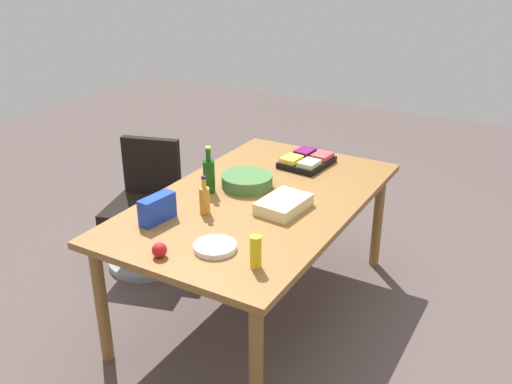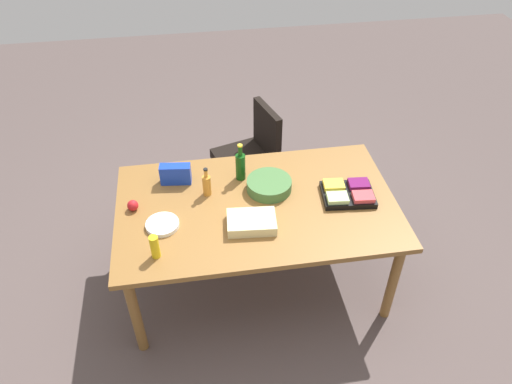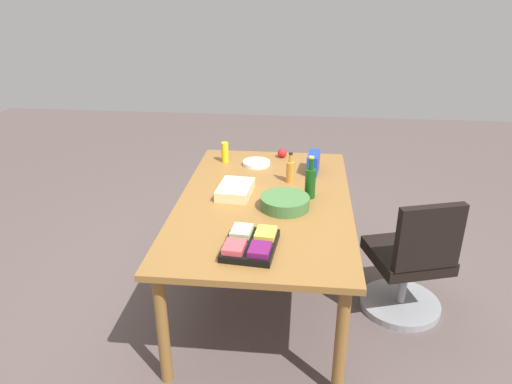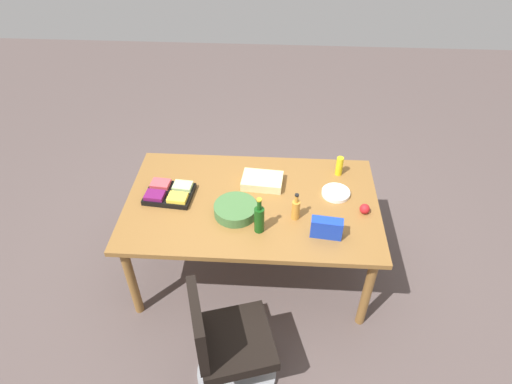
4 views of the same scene
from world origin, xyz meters
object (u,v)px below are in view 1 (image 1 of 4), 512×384
(paper_plate_stack, at_px, (215,247))
(chip_bag_blue, at_px, (157,209))
(apple_red, at_px, (159,250))
(office_chair, at_px, (146,217))
(dressing_bottle, at_px, (205,199))
(conference_table, at_px, (258,209))
(mustard_bottle, at_px, (256,252))
(wine_bottle, at_px, (209,175))
(fruit_platter, at_px, (307,161))
(salad_bowl, at_px, (247,181))
(sheet_cake, at_px, (284,204))

(paper_plate_stack, distance_m, chip_bag_blue, 0.47)
(apple_red, distance_m, chip_bag_blue, 0.40)
(office_chair, distance_m, apple_red, 1.40)
(dressing_bottle, bearing_deg, chip_bag_blue, 141.45)
(conference_table, relative_size, mustard_bottle, 11.74)
(office_chair, relative_size, dressing_bottle, 4.01)
(office_chair, distance_m, wine_bottle, 0.89)
(dressing_bottle, bearing_deg, wine_bottle, 29.24)
(fruit_platter, height_order, wine_bottle, wine_bottle)
(chip_bag_blue, bearing_deg, paper_plate_stack, -103.31)
(salad_bowl, height_order, sheet_cake, salad_bowl)
(apple_red, xyz_separation_m, dressing_bottle, (0.51, 0.08, 0.05))
(fruit_platter, xyz_separation_m, dressing_bottle, (-0.98, 0.18, 0.05))
(fruit_platter, relative_size, mustard_bottle, 2.33)
(office_chair, bearing_deg, apple_red, -135.55)
(sheet_cake, bearing_deg, wine_bottle, 90.33)
(mustard_bottle, bearing_deg, sheet_cake, 15.45)
(apple_red, relative_size, sheet_cake, 0.24)
(fruit_platter, distance_m, apple_red, 1.49)
(office_chair, xyz_separation_m, chip_bag_blue, (-0.64, -0.67, 0.50))
(office_chair, height_order, mustard_bottle, mustard_bottle)
(sheet_cake, xyz_separation_m, wine_bottle, (-0.00, 0.52, 0.08))
(conference_table, height_order, dressing_bottle, dressing_bottle)
(dressing_bottle, bearing_deg, conference_table, -25.92)
(salad_bowl, relative_size, apple_red, 4.23)
(mustard_bottle, bearing_deg, wine_bottle, 47.99)
(conference_table, xyz_separation_m, paper_plate_stack, (-0.65, -0.12, 0.09))
(sheet_cake, height_order, chip_bag_blue, chip_bag_blue)
(fruit_platter, height_order, dressing_bottle, dressing_bottle)
(conference_table, height_order, mustard_bottle, mustard_bottle)
(paper_plate_stack, xyz_separation_m, mustard_bottle, (-0.04, -0.26, 0.07))
(chip_bag_blue, bearing_deg, sheet_cake, -48.73)
(fruit_platter, xyz_separation_m, wine_bottle, (-0.72, 0.33, 0.08))
(sheet_cake, bearing_deg, apple_red, 159.78)
(wine_bottle, bearing_deg, fruit_platter, -24.60)
(apple_red, bearing_deg, fruit_platter, -3.80)
(mustard_bottle, bearing_deg, conference_table, 28.95)
(paper_plate_stack, distance_m, dressing_bottle, 0.43)
(dressing_bottle, bearing_deg, salad_bowl, -2.29)
(conference_table, xyz_separation_m, mustard_bottle, (-0.69, -0.38, 0.16))
(sheet_cake, xyz_separation_m, mustard_bottle, (-0.62, -0.17, 0.05))
(fruit_platter, height_order, sheet_cake, fruit_platter)
(apple_red, bearing_deg, wine_bottle, 16.53)
(fruit_platter, xyz_separation_m, paper_plate_stack, (-1.30, -0.10, -0.02))
(chip_bag_blue, relative_size, mustard_bottle, 1.33)
(paper_plate_stack, bearing_deg, salad_bowl, 19.11)
(conference_table, bearing_deg, paper_plate_stack, -169.45)
(chip_bag_blue, bearing_deg, office_chair, 46.30)
(sheet_cake, height_order, wine_bottle, wine_bottle)
(conference_table, relative_size, dressing_bottle, 8.55)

